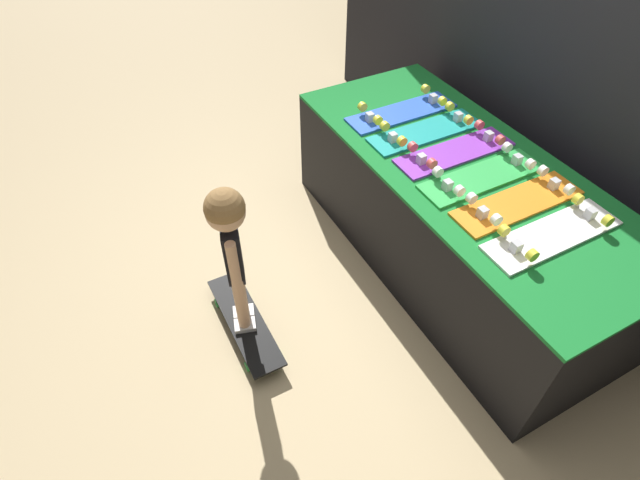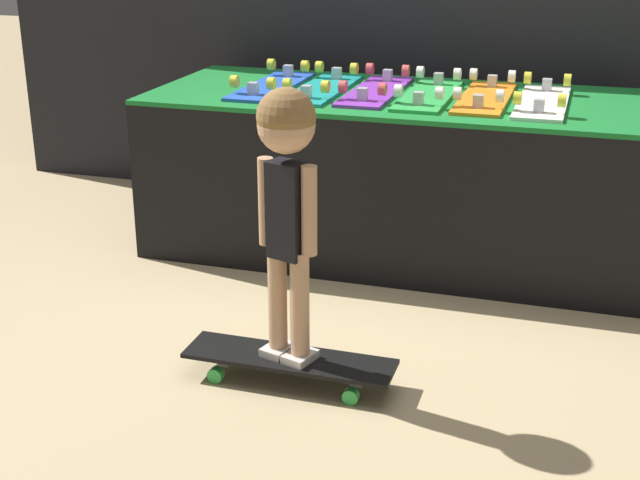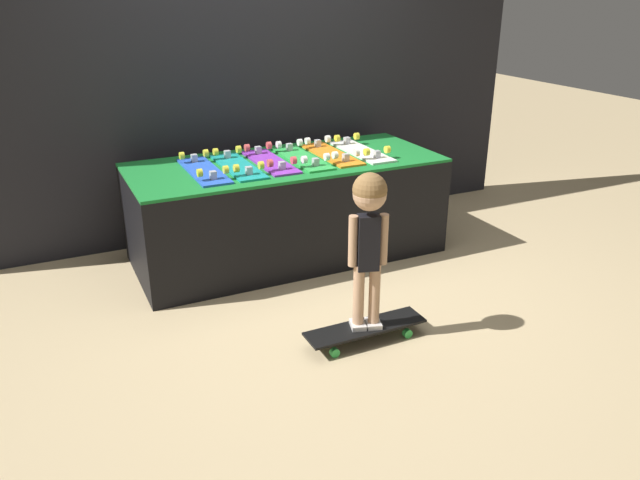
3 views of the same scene
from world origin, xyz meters
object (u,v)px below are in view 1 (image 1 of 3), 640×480
skateboard_orange_on_rack (518,201)px  skateboard_on_floor (245,322)px  skateboard_blue_on_rack (402,111)px  skateboard_white_on_rack (553,233)px  child (230,238)px  skateboard_teal_on_rack (426,130)px  skateboard_green_on_rack (482,176)px  skateboard_purple_on_rack (455,151)px

skateboard_orange_on_rack → skateboard_on_floor: size_ratio=0.98×
skateboard_blue_on_rack → skateboard_white_on_rack: same height
child → skateboard_white_on_rack: bearing=79.6°
skateboard_on_floor → child: 0.64m
skateboard_teal_on_rack → skateboard_orange_on_rack: 0.72m
skateboard_orange_on_rack → child: size_ratio=0.77×
skateboard_white_on_rack → skateboard_green_on_rack: bearing=179.6°
skateboard_purple_on_rack → skateboard_on_floor: bearing=-88.0°
skateboard_white_on_rack → skateboard_on_floor: 1.60m
skateboard_blue_on_rack → skateboard_purple_on_rack: same height
skateboard_purple_on_rack → skateboard_on_floor: skateboard_purple_on_rack is taller
skateboard_on_floor → skateboard_green_on_rack: bearing=81.6°
skateboard_blue_on_rack → child: size_ratio=0.77×
skateboard_purple_on_rack → child: (0.05, -1.31, -0.01)m
skateboard_blue_on_rack → child: 1.39m
skateboard_white_on_rack → child: bearing=-117.4°
skateboard_teal_on_rack → skateboard_white_on_rack: size_ratio=1.00×
skateboard_white_on_rack → child: child is taller
skateboard_teal_on_rack → skateboard_orange_on_rack: same height
skateboard_blue_on_rack → child: (0.52, -1.29, -0.01)m
skateboard_purple_on_rack → skateboard_white_on_rack: (0.71, -0.02, 0.00)m
skateboard_purple_on_rack → skateboard_green_on_rack: same height
skateboard_on_floor → skateboard_teal_on_rack: bearing=102.4°
skateboard_blue_on_rack → skateboard_white_on_rack: 1.19m
skateboard_teal_on_rack → skateboard_purple_on_rack: size_ratio=1.00×
skateboard_purple_on_rack → skateboard_white_on_rack: 0.72m
skateboard_orange_on_rack → child: bearing=-108.2°
skateboard_white_on_rack → skateboard_blue_on_rack: bearing=-180.0°
skateboard_green_on_rack → skateboard_orange_on_rack: bearing=3.7°
skateboard_orange_on_rack → child: 1.38m
skateboard_green_on_rack → skateboard_blue_on_rack: bearing=-179.7°
skateboard_purple_on_rack → skateboard_orange_on_rack: same height
skateboard_blue_on_rack → skateboard_orange_on_rack: size_ratio=1.00×
skateboard_on_floor → skateboard_orange_on_rack: bearing=71.8°
skateboard_blue_on_rack → skateboard_on_floor: 1.54m
skateboard_blue_on_rack → skateboard_orange_on_rack: 0.95m
skateboard_purple_on_rack → skateboard_orange_on_rack: (0.48, -0.00, 0.00)m
skateboard_on_floor → child: (0.00, -0.00, 0.64)m
skateboard_teal_on_rack → child: child is taller
skateboard_orange_on_rack → child: child is taller
child → skateboard_teal_on_rack: bearing=119.4°
skateboard_purple_on_rack → skateboard_green_on_rack: (0.24, -0.02, 0.00)m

